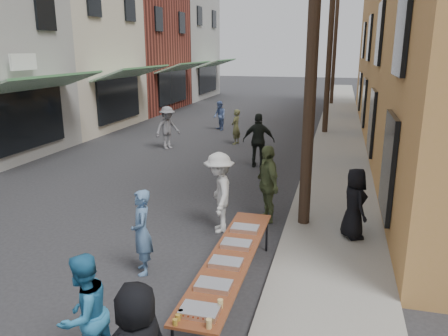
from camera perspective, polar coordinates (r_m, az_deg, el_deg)
The scene contains 25 objects.
ground at distance 9.26m, azimuth -19.69°, elevation -11.49°, with size 120.00×120.00×0.00m, color #28282B.
sidewalk at distance 22.07m, azimuth 14.81°, elevation 4.39°, with size 2.20×60.00×0.10m, color gray.
storefront_row at distance 26.32m, azimuth -20.41°, elevation 14.58°, with size 8.00×37.00×9.00m.
utility_pole_near at distance 9.74m, azimuth 11.63°, elevation 17.75°, with size 0.26×0.26×9.00m, color #2D2116.
utility_pole_mid at distance 21.72m, azimuth 13.71°, elevation 16.12°, with size 0.26×0.26×9.00m, color #2D2116.
utility_pole_far at distance 33.72m, azimuth 14.31°, elevation 15.64°, with size 0.26×0.26×9.00m, color #2D2116.
serving_table at distance 7.30m, azimuth 0.89°, elevation -11.77°, with size 0.70×4.00×0.75m.
catering_tray_sausage at distance 5.89m, azimuth -3.21°, elevation -18.16°, with size 0.50×0.33×0.08m, color maroon.
catering_tray_foil_b at distance 6.41m, azimuth -1.35°, elevation -15.08°, with size 0.50×0.33×0.08m, color #B2B2B7.
catering_tray_buns at distance 7.00m, azimuth 0.28°, elevation -12.28°, with size 0.50×0.33×0.08m, color tan.
catering_tray_foil_d at distance 7.61m, azimuth 1.63°, elevation -9.92°, with size 0.50×0.33×0.08m, color #B2B2B7.
catering_tray_buns_end at distance 8.24m, azimuth 2.76°, elevation -7.91°, with size 0.50×0.33×0.08m, color tan.
condiment_jar_a at distance 5.72m, azimuth -6.41°, elevation -19.37°, with size 0.07×0.07×0.08m, color #A57F26.
condiment_jar_b at distance 5.79m, azimuth -6.04°, elevation -18.84°, with size 0.07×0.07×0.08m, color #A57F26.
condiment_jar_c at distance 5.87m, azimuth -5.68°, elevation -18.32°, with size 0.07×0.07×0.08m, color #A57F26.
cup_stack at distance 5.63m, azimuth -1.99°, elevation -19.65°, with size 0.08×0.08×0.12m, color tan.
guest_front_b at distance 8.18m, azimuth -10.69°, elevation -8.24°, with size 0.58×0.38×1.60m, color #5579A4.
guest_front_c at distance 6.04m, azimuth -17.80°, elevation -17.78°, with size 0.78×0.61×1.61m, color teal.
guest_front_d at distance 9.80m, azimuth -0.64°, elevation -3.23°, with size 1.19×0.68×1.84m, color silver.
guest_front_e at distance 10.40m, azimuth 5.66°, elevation -2.08°, with size 1.10×0.46×1.87m, color #56643A.
server at distance 9.68m, azimuth 16.65°, elevation -4.46°, with size 0.75×0.49×1.54m, color black.
passerby_left at distance 18.23m, azimuth -7.39°, elevation 5.23°, with size 1.14×0.66×1.77m, color slate.
passerby_mid at distance 15.27m, azimuth 4.55°, elevation 3.60°, with size 1.11×0.46×1.90m, color black.
passerby_right at distance 19.03m, azimuth 1.56°, elevation 5.39°, with size 0.55×0.36×1.52m, color brown.
passerby_far at distance 22.38m, azimuth -0.58°, elevation 6.85°, with size 0.72×0.56×1.49m, color #546DA3.
Camera 1 is at (4.94, -6.71, 4.03)m, focal length 35.00 mm.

